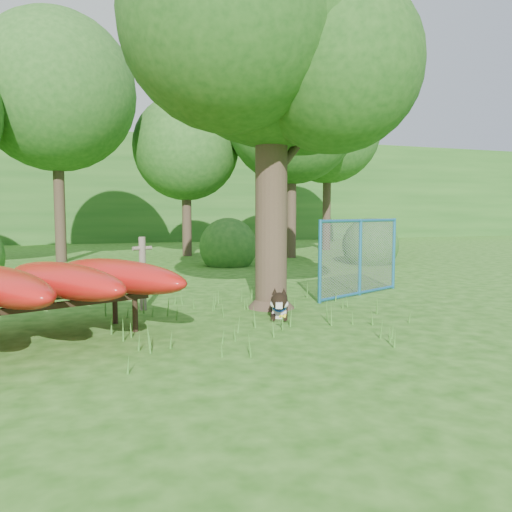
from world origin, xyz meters
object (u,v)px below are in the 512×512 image
object	(u,v)px
kayak_rack	(33,283)
husky_dog	(280,305)
oak_tree	(269,36)
fence_section	(360,257)

from	to	relation	value
kayak_rack	husky_dog	world-z (taller)	kayak_rack
oak_tree	kayak_rack	distance (m)	5.45
oak_tree	husky_dog	bearing A→B (deg)	-96.59
kayak_rack	fence_section	world-z (taller)	fence_section
husky_dog	fence_section	bearing A→B (deg)	53.37
kayak_rack	oak_tree	bearing A→B (deg)	-2.66
kayak_rack	husky_dog	bearing A→B (deg)	-13.73
oak_tree	kayak_rack	xyz separation A→B (m)	(-3.67, -1.17, -3.86)
kayak_rack	fence_section	distance (m)	6.15
oak_tree	fence_section	size ratio (longest dim) A/B	2.70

